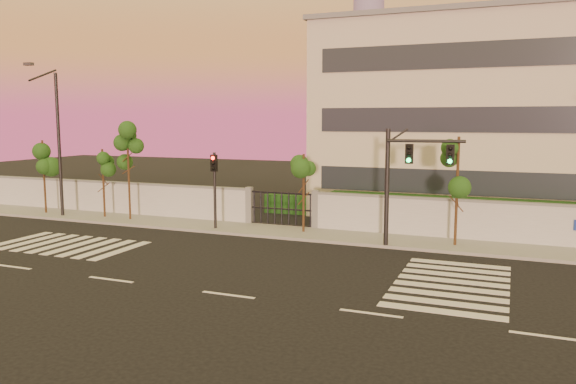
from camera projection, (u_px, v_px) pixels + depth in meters
name	position (u px, v px, depth m)	size (l,w,h in m)	color
ground	(229.00, 295.00, 19.31)	(120.00, 120.00, 0.00)	black
sidewalk	(324.00, 235.00, 28.96)	(60.00, 3.00, 0.15)	gray
perimeter_wall	(335.00, 212.00, 30.18)	(60.00, 0.36, 2.20)	#AFB2B7
hedge_row	(367.00, 210.00, 32.34)	(41.00, 4.25, 1.80)	#103512
institutional_building	(517.00, 117.00, 35.42)	(24.40, 12.40, 12.25)	beige
distant_skyscraper	(369.00, 12.00, 293.10)	(16.00, 16.00, 118.00)	slate
road_markings	(237.00, 265.00, 23.35)	(57.00, 7.62, 0.02)	silver
street_tree_a	(44.00, 160.00, 35.20)	(1.56, 1.24, 4.73)	#382314
street_tree_b	(103.00, 168.00, 33.79)	(1.58, 1.26, 4.25)	#382314
street_tree_c	(128.00, 150.00, 32.80)	(1.53, 1.22, 5.75)	#382314
street_tree_d	(304.00, 175.00, 29.17)	(1.44, 1.15, 4.24)	#382314
street_tree_e	(458.00, 166.00, 25.94)	(1.64, 1.30, 5.23)	#382314
traffic_signal_main	(402.00, 174.00, 25.68)	(3.53, 0.52, 5.59)	black
traffic_signal_secondary	(214.00, 181.00, 30.17)	(0.33, 0.33, 4.26)	black
streetlight_west	(56.00, 137.00, 33.84)	(0.55, 2.22, 9.21)	black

